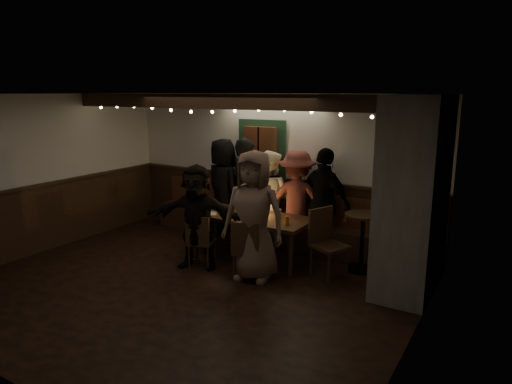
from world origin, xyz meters
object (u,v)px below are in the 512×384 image
Objects in this scene: chair_end at (325,238)px; person_g at (254,216)px; chair_near_right at (246,247)px; person_d at (297,201)px; high_top at (362,235)px; person_f at (197,217)px; chair_near_left at (200,238)px; person_b at (246,191)px; dining_table at (249,219)px; person_c at (269,198)px; person_a at (223,188)px; person_e at (324,202)px.

chair_end is 1.11m from person_g.
chair_near_right is 1.57m from person_d.
person_f is (-2.19, -1.17, 0.24)m from high_top.
person_b is (-0.06, 1.41, 0.47)m from chair_near_left.
chair_end is at bearing 29.21° from person_g.
dining_table is 2.01× the size of chair_end.
high_top reaches higher than chair_near_left.
high_top is 1.69m from person_g.
person_b reaches higher than person_c.
person_a is 1.02× the size of person_e.
person_f is (0.01, -1.40, -0.14)m from person_b.
chair_end reaches higher than chair_near_left.
chair_end is (0.88, 0.75, 0.07)m from chair_near_right.
person_e is (0.53, 1.53, 0.39)m from chair_near_right.
person_a is 1.61m from person_f.
chair_near_right is 1.76m from high_top.
person_d reaches higher than chair_end.
person_b is 1.00× the size of person_g.
person_d reaches higher than chair_near_right.
dining_table is 0.78m from person_c.
chair_end is 0.55× the size of person_a.
high_top is 1.83m from person_c.
high_top is 0.48× the size of person_a.
person_c is at bearing 101.87° from person_g.
person_d is at bearing 19.51° from person_e.
person_e reaches higher than person_f.
person_g is (0.91, 0.08, 0.46)m from chair_near_left.
person_c is (-0.07, 0.76, 0.18)m from dining_table.
person_a is at bearing 3.11° from person_c.
person_c is (-1.78, 0.33, 0.28)m from high_top.
person_e reaches higher than person_d.
person_a is at bearing 143.66° from dining_table.
person_b reaches higher than dining_table.
person_c is (-1.37, 0.78, 0.27)m from chair_end.
person_f reaches higher than dining_table.
person_g is (-0.81, -0.65, 0.37)m from chair_end.
person_c is (-0.49, 1.53, 0.34)m from chair_near_right.
person_f is 0.98m from person_g.
person_a is (-2.76, 0.34, 0.35)m from high_top.
chair_near_left is 2.08m from person_e.
chair_near_right reaches higher than dining_table.
high_top is (1.71, 0.43, -0.10)m from dining_table.
person_g is at bearing 4.72° from chair_near_left.
person_e is 2.07m from person_f.
person_b is 1.10× the size of person_d.
person_c is 1.04× the size of person_f.
chair_near_left is at bearing 80.52° from person_c.
person_f is (-0.94, -1.50, -0.05)m from person_d.
chair_near_right is 0.51× the size of person_d.
person_d is 0.91× the size of person_g.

